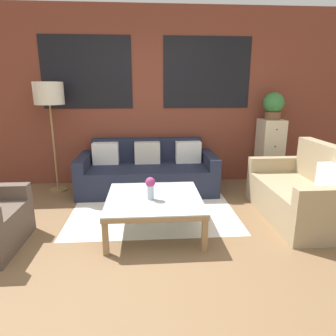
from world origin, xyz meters
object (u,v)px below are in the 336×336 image
object	(u,v)px
floor_lamp	(49,97)
couch_dark	(148,173)
flower_vase	(150,186)
settee_vintage	(303,194)
potted_plant	(273,105)
drawer_cabinet	(269,152)
coffee_table	(154,201)

from	to	relation	value
floor_lamp	couch_dark	bearing A→B (deg)	-3.09
floor_lamp	flower_vase	distance (m)	2.29
floor_lamp	settee_vintage	bearing A→B (deg)	-21.08
couch_dark	potted_plant	bearing A→B (deg)	5.68
drawer_cabinet	flower_vase	bearing A→B (deg)	-140.11
couch_dark	coffee_table	size ratio (longest dim) A/B	2.01
coffee_table	flower_vase	world-z (taller)	flower_vase
coffee_table	floor_lamp	size ratio (longest dim) A/B	0.63
floor_lamp	potted_plant	size ratio (longest dim) A/B	3.88
floor_lamp	coffee_table	bearing A→B (deg)	-45.00
couch_dark	coffee_table	xyz separation A→B (m)	(0.06, -1.40, 0.07)
settee_vintage	coffee_table	xyz separation A→B (m)	(-1.83, -0.20, 0.04)
floor_lamp	potted_plant	world-z (taller)	floor_lamp
settee_vintage	floor_lamp	world-z (taller)	floor_lamp
floor_lamp	drawer_cabinet	bearing A→B (deg)	2.07
drawer_cabinet	potted_plant	xyz separation A→B (m)	(0.00, 0.00, 0.76)
settee_vintage	floor_lamp	bearing A→B (deg)	158.92
floor_lamp	potted_plant	xyz separation A→B (m)	(3.44, 0.12, -0.14)
settee_vintage	potted_plant	distance (m)	1.72
settee_vintage	flower_vase	world-z (taller)	settee_vintage
couch_dark	floor_lamp	distance (m)	1.83
drawer_cabinet	potted_plant	size ratio (longest dim) A/B	2.52
couch_dark	potted_plant	xyz separation A→B (m)	(2.02, 0.20, 1.02)
floor_lamp	drawer_cabinet	distance (m)	3.56
couch_dark	coffee_table	world-z (taller)	couch_dark
settee_vintage	flower_vase	distance (m)	1.91
coffee_table	drawer_cabinet	bearing A→B (deg)	39.29
couch_dark	drawer_cabinet	world-z (taller)	drawer_cabinet
coffee_table	couch_dark	bearing A→B (deg)	92.46
settee_vintage	potted_plant	size ratio (longest dim) A/B	3.45
couch_dark	flower_vase	world-z (taller)	couch_dark
coffee_table	flower_vase	size ratio (longest dim) A/B	4.17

